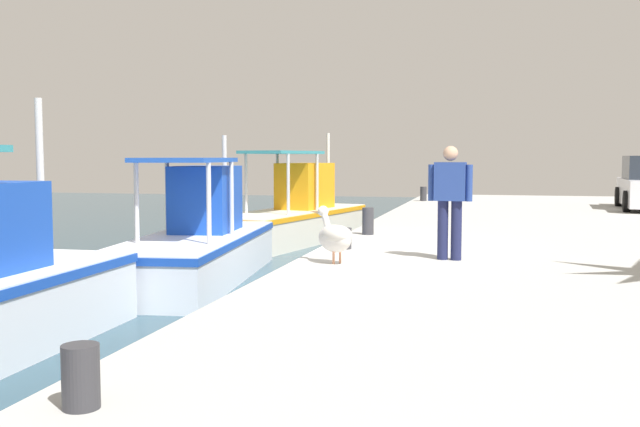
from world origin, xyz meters
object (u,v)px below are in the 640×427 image
(mooring_bollard_nearest, at_px, (81,377))
(mooring_bollard_third, at_px, (368,221))
(pelican, at_px, (335,236))
(mooring_bollard_second, at_px, (344,238))
(mooring_bollard_fourth, at_px, (423,194))
(fishing_boat_third, at_px, (198,243))
(fisherman_standing, at_px, (450,196))
(fishing_boat_fourth, at_px, (294,216))

(mooring_bollard_nearest, bearing_deg, mooring_bollard_third, 0.00)
(pelican, distance_m, mooring_bollard_second, 1.69)
(pelican, bearing_deg, mooring_bollard_third, 2.95)
(pelican, relative_size, mooring_bollard_fourth, 1.75)
(mooring_bollard_second, bearing_deg, mooring_bollard_third, 0.00)
(fishing_boat_third, bearing_deg, fisherman_standing, -110.40)
(fishing_boat_fourth, xyz_separation_m, mooring_bollard_fourth, (6.39, -2.89, 0.34))
(pelican, height_order, mooring_bollard_third, pelican)
(fishing_boat_fourth, distance_m, fisherman_standing, 9.40)
(mooring_bollard_second, relative_size, mooring_bollard_fourth, 0.71)
(fisherman_standing, relative_size, mooring_bollard_third, 3.18)
(pelican, bearing_deg, mooring_bollard_fourth, 0.77)
(mooring_bollard_third, bearing_deg, fisherman_standing, -150.70)
(fisherman_standing, relative_size, mooring_bollard_second, 4.82)
(fishing_boat_fourth, distance_m, pelican, 9.40)
(mooring_bollard_third, bearing_deg, pelican, -177.05)
(pelican, xyz_separation_m, mooring_bollard_fourth, (15.25, 0.20, -0.15))
(mooring_bollard_second, relative_size, mooring_bollard_third, 0.66)
(fishing_boat_third, xyz_separation_m, fisherman_standing, (-1.79, -4.81, 1.05))
(fisherman_standing, height_order, mooring_bollard_second, fisherman_standing)
(mooring_bollard_fourth, bearing_deg, fishing_boat_third, 166.60)
(fisherman_standing, distance_m, mooring_bollard_nearest, 7.29)
(fisherman_standing, bearing_deg, mooring_bollard_fourth, 7.02)
(fishing_boat_third, relative_size, mooring_bollard_nearest, 15.51)
(fishing_boat_fourth, distance_m, mooring_bollard_third, 5.71)
(fishing_boat_fourth, bearing_deg, mooring_bollard_third, -149.53)
(mooring_bollard_nearest, bearing_deg, mooring_bollard_second, 0.00)
(mooring_bollard_nearest, xyz_separation_m, mooring_bollard_third, (10.21, 0.00, 0.07))
(fishing_boat_third, xyz_separation_m, mooring_bollard_second, (-0.90, -3.02, 0.28))
(mooring_bollard_nearest, height_order, mooring_bollard_third, mooring_bollard_third)
(fishing_boat_fourth, distance_m, mooring_bollard_second, 7.76)
(fishing_boat_fourth, xyz_separation_m, pelican, (-8.86, -3.09, 0.49))
(mooring_bollard_nearest, bearing_deg, pelican, -1.87)
(fisherman_standing, height_order, mooring_bollard_fourth, fisherman_standing)
(fishing_boat_third, height_order, mooring_bollard_second, fishing_boat_third)
(mooring_bollard_nearest, bearing_deg, fishing_boat_fourth, 10.82)
(fishing_boat_fourth, distance_m, mooring_bollard_nearest, 15.39)
(mooring_bollard_nearest, relative_size, mooring_bollard_third, 0.74)
(fishing_boat_fourth, xyz_separation_m, mooring_bollard_second, (-7.20, -2.89, 0.27))
(fishing_boat_fourth, relative_size, pelican, 7.46)
(fisherman_standing, distance_m, mooring_bollard_third, 3.71)
(mooring_bollard_nearest, bearing_deg, mooring_bollard_fourth, 0.00)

